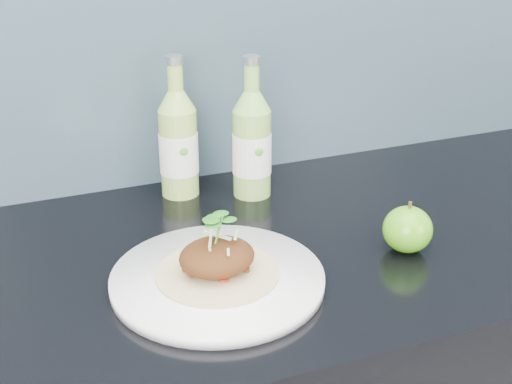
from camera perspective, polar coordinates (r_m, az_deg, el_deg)
dinner_plate at (r=0.98m, az=-3.10°, el=-7.00°), size 0.37×0.37×0.02m
pork_taco at (r=0.96m, az=-3.15°, el=-5.09°), size 0.17×0.17×0.10m
green_apple at (r=1.07m, az=12.03°, el=-2.93°), size 0.09×0.09×0.08m
cider_bottle_left at (r=1.21m, az=-6.23°, el=3.87°), size 0.08×0.08×0.24m
cider_bottle_right at (r=1.20m, az=-0.33°, el=3.86°), size 0.07×0.07×0.24m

